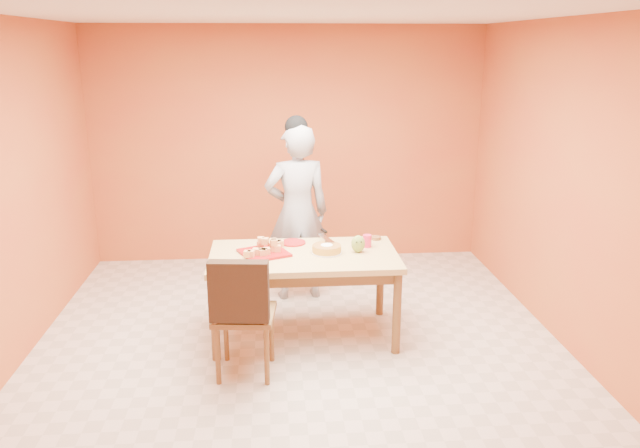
{
  "coord_description": "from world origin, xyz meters",
  "views": [
    {
      "loc": [
        -0.21,
        -4.67,
        2.48
      ],
      "look_at": [
        0.19,
        0.3,
        1.04
      ],
      "focal_mm": 35.0,
      "sensor_mm": 36.0,
      "label": 1
    }
  ],
  "objects": [
    {
      "name": "wall_right",
      "position": [
        2.25,
        0.0,
        1.35
      ],
      "size": [
        0.0,
        5.0,
        5.0
      ],
      "primitive_type": "plane",
      "rotation": [
        1.57,
        0.0,
        -1.57
      ],
      "color": "#B45F29",
      "rests_on": "floor"
    },
    {
      "name": "wall_back",
      "position": [
        0.0,
        2.5,
        1.35
      ],
      "size": [
        4.5,
        0.0,
        4.5
      ],
      "primitive_type": "plane",
      "rotation": [
        1.57,
        0.0,
        0.0
      ],
      "color": "#B45F29",
      "rests_on": "floor"
    },
    {
      "name": "dining_chair",
      "position": [
        -0.43,
        -0.27,
        0.52
      ],
      "size": [
        0.5,
        0.58,
        1.0
      ],
      "rotation": [
        0.0,
        0.0,
        -0.1
      ],
      "color": "brown",
      "rests_on": "floor"
    },
    {
      "name": "white_cake_plate",
      "position": [
        0.25,
        0.36,
        0.77
      ],
      "size": [
        0.33,
        0.33,
        0.01
      ],
      "primitive_type": "cylinder",
      "rotation": [
        0.0,
        0.0,
        0.33
      ],
      "color": "white",
      "rests_on": "dining_table"
    },
    {
      "name": "ceiling",
      "position": [
        0.0,
        0.0,
        2.7
      ],
      "size": [
        5.0,
        5.0,
        0.0
      ],
      "primitive_type": "plane",
      "rotation": [
        3.14,
        0.0,
        0.0
      ],
      "color": "silver",
      "rests_on": "wall_back"
    },
    {
      "name": "cake_server",
      "position": [
        0.26,
        0.54,
        0.84
      ],
      "size": [
        0.14,
        0.29,
        0.01
      ],
      "primitive_type": "cube",
      "rotation": [
        0.0,
        0.0,
        0.3
      ],
      "color": "silver",
      "rests_on": "sponge_cake"
    },
    {
      "name": "pastry_platter",
      "position": [
        -0.28,
        0.38,
        0.77
      ],
      "size": [
        0.48,
        0.48,
        0.02
      ],
      "primitive_type": "cube",
      "rotation": [
        0.0,
        0.0,
        0.41
      ],
      "color": "maroon",
      "rests_on": "dining_table"
    },
    {
      "name": "dining_table",
      "position": [
        0.06,
        0.36,
        0.67
      ],
      "size": [
        1.6,
        0.9,
        0.76
      ],
      "color": "tan",
      "rests_on": "floor"
    },
    {
      "name": "checker_tin",
      "position": [
        0.74,
        0.71,
        0.77
      ],
      "size": [
        0.11,
        0.11,
        0.03
      ],
      "primitive_type": "cylinder",
      "rotation": [
        0.0,
        0.0,
        0.18
      ],
      "color": "#381D0F",
      "rests_on": "dining_table"
    },
    {
      "name": "sponge_cake",
      "position": [
        0.25,
        0.36,
        0.8
      ],
      "size": [
        0.28,
        0.28,
        0.06
      ],
      "primitive_type": "cylinder",
      "rotation": [
        0.0,
        0.0,
        0.15
      ],
      "color": "gold",
      "rests_on": "white_cake_plate"
    },
    {
      "name": "pastry_pile",
      "position": [
        -0.28,
        0.38,
        0.84
      ],
      "size": [
        0.33,
        0.33,
        0.11
      ],
      "primitive_type": null,
      "color": "#E8A763",
      "rests_on": "pastry_platter"
    },
    {
      "name": "person",
      "position": [
        0.04,
        1.26,
        0.88
      ],
      "size": [
        0.69,
        0.5,
        1.76
      ],
      "primitive_type": "imported",
      "rotation": [
        0.0,
        0.0,
        3.28
      ],
      "color": "gray",
      "rests_on": "floor"
    },
    {
      "name": "red_dinner_plate",
      "position": [
        -0.02,
        0.66,
        0.77
      ],
      "size": [
        0.25,
        0.25,
        0.01
      ],
      "primitive_type": "cylinder",
      "rotation": [
        0.0,
        0.0,
        -0.09
      ],
      "color": "maroon",
      "rests_on": "dining_table"
    },
    {
      "name": "floor",
      "position": [
        0.0,
        0.0,
        0.0
      ],
      "size": [
        5.0,
        5.0,
        0.0
      ],
      "primitive_type": "plane",
      "color": "beige",
      "rests_on": "ground"
    },
    {
      "name": "egg_ornament",
      "position": [
        0.52,
        0.37,
        0.83
      ],
      "size": [
        0.13,
        0.12,
        0.15
      ],
      "primitive_type": "ellipsoid",
      "rotation": [
        0.0,
        0.0,
        0.18
      ],
      "color": "olive",
      "rests_on": "dining_table"
    },
    {
      "name": "magenta_glass",
      "position": [
        0.63,
        0.51,
        0.81
      ],
      "size": [
        0.09,
        0.09,
        0.11
      ],
      "primitive_type": "cylinder",
      "rotation": [
        0.0,
        0.0,
        -0.25
      ],
      "color": "#D5204B",
      "rests_on": "dining_table"
    }
  ]
}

